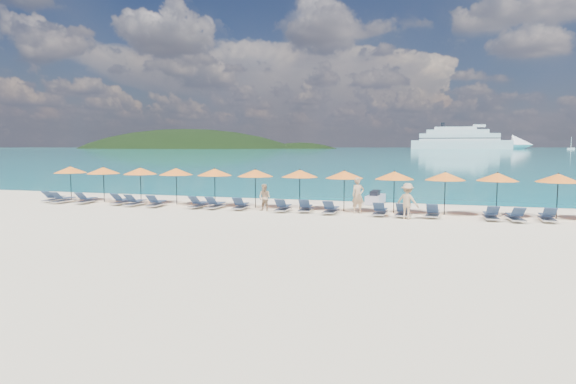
# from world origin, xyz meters

# --- Properties ---
(ground) EXTENTS (1400.00, 1400.00, 0.00)m
(ground) POSITION_xyz_m (0.00, 0.00, 0.00)
(ground) COLOR beige
(sea) EXTENTS (1600.00, 1300.00, 0.01)m
(sea) POSITION_xyz_m (0.00, 660.00, 0.01)
(sea) COLOR #1FA9B2
(sea) RESTS_ON ground
(headland_main) EXTENTS (374.00, 242.00, 126.50)m
(headland_main) POSITION_xyz_m (-300.00, 540.00, -38.00)
(headland_main) COLOR black
(headland_main) RESTS_ON ground
(headland_small) EXTENTS (162.00, 126.00, 85.50)m
(headland_small) POSITION_xyz_m (-150.00, 560.00, -35.00)
(headland_small) COLOR black
(headland_small) RESTS_ON ground
(cruise_ship) EXTENTS (125.80, 21.07, 34.99)m
(cruise_ship) POSITION_xyz_m (48.57, 544.89, 9.11)
(cruise_ship) COLOR silver
(cruise_ship) RESTS_ON ground
(sailboat_near) EXTENTS (6.49, 2.16, 11.90)m
(sailboat_near) POSITION_xyz_m (132.30, 487.84, 1.22)
(sailboat_near) COLOR silver
(sailboat_near) RESTS_ON ground
(jetski) EXTENTS (1.07, 2.33, 0.81)m
(jetski) POSITION_xyz_m (3.81, 9.24, 0.33)
(jetski) COLOR #B5B3CB
(jetski) RESTS_ON ground
(beachgoer_a) EXTENTS (0.84, 0.76, 1.92)m
(beachgoer_a) POSITION_xyz_m (3.39, 4.64, 0.96)
(beachgoer_a) COLOR tan
(beachgoer_a) RESTS_ON ground
(beachgoer_b) EXTENTS (0.81, 0.59, 1.50)m
(beachgoer_b) POSITION_xyz_m (-1.64, 4.01, 0.75)
(beachgoer_b) COLOR tan
(beachgoer_b) RESTS_ON ground
(beachgoer_c) EXTENTS (1.26, 0.90, 1.77)m
(beachgoer_c) POSITION_xyz_m (6.00, 3.32, 0.89)
(beachgoer_c) COLOR tan
(beachgoer_c) RESTS_ON ground
(umbrella_0) EXTENTS (2.10, 2.10, 2.28)m
(umbrella_0) POSITION_xyz_m (-15.64, 5.41, 2.02)
(umbrella_0) COLOR black
(umbrella_0) RESTS_ON ground
(umbrella_1) EXTENTS (2.10, 2.10, 2.28)m
(umbrella_1) POSITION_xyz_m (-12.99, 5.28, 2.02)
(umbrella_1) COLOR black
(umbrella_1) RESTS_ON ground
(umbrella_2) EXTENTS (2.10, 2.10, 2.28)m
(umbrella_2) POSITION_xyz_m (-10.33, 5.36, 2.02)
(umbrella_2) COLOR black
(umbrella_2) RESTS_ON ground
(umbrella_3) EXTENTS (2.10, 2.10, 2.28)m
(umbrella_3) POSITION_xyz_m (-7.83, 5.39, 2.02)
(umbrella_3) COLOR black
(umbrella_3) RESTS_ON ground
(umbrella_4) EXTENTS (2.10, 2.10, 2.28)m
(umbrella_4) POSITION_xyz_m (-5.31, 5.48, 2.02)
(umbrella_4) COLOR black
(umbrella_4) RESTS_ON ground
(umbrella_5) EXTENTS (2.10, 2.10, 2.28)m
(umbrella_5) POSITION_xyz_m (-2.66, 5.30, 2.02)
(umbrella_5) COLOR black
(umbrella_5) RESTS_ON ground
(umbrella_6) EXTENTS (2.10, 2.10, 2.28)m
(umbrella_6) POSITION_xyz_m (-0.06, 5.53, 2.02)
(umbrella_6) COLOR black
(umbrella_6) RESTS_ON ground
(umbrella_7) EXTENTS (2.10, 2.10, 2.28)m
(umbrella_7) POSITION_xyz_m (2.54, 5.26, 2.02)
(umbrella_7) COLOR black
(umbrella_7) RESTS_ON ground
(umbrella_8) EXTENTS (2.10, 2.10, 2.28)m
(umbrella_8) POSITION_xyz_m (5.21, 5.29, 2.02)
(umbrella_8) COLOR black
(umbrella_8) RESTS_ON ground
(umbrella_9) EXTENTS (2.10, 2.10, 2.28)m
(umbrella_9) POSITION_xyz_m (7.79, 5.37, 2.02)
(umbrella_9) COLOR black
(umbrella_9) RESTS_ON ground
(umbrella_10) EXTENTS (2.10, 2.10, 2.28)m
(umbrella_10) POSITION_xyz_m (10.31, 5.54, 2.02)
(umbrella_10) COLOR black
(umbrella_10) RESTS_ON ground
(umbrella_11) EXTENTS (2.10, 2.10, 2.28)m
(umbrella_11) POSITION_xyz_m (13.04, 5.46, 2.02)
(umbrella_11) COLOR black
(umbrella_11) RESTS_ON ground
(lounger_0) EXTENTS (0.78, 1.75, 0.66)m
(lounger_0) POSITION_xyz_m (-16.09, 4.33, 0.24)
(lounger_0) COLOR silver
(lounger_0) RESTS_ON ground
(lounger_1) EXTENTS (0.63, 1.70, 0.66)m
(lounger_1) POSITION_xyz_m (-15.06, 3.99, 0.24)
(lounger_1) COLOR silver
(lounger_1) RESTS_ON ground
(lounger_2) EXTENTS (0.78, 1.75, 0.66)m
(lounger_2) POSITION_xyz_m (-13.50, 4.21, 0.24)
(lounger_2) COLOR silver
(lounger_2) RESTS_ON ground
(lounger_3) EXTENTS (0.62, 1.70, 0.66)m
(lounger_3) POSITION_xyz_m (-10.98, 4.31, 0.24)
(lounger_3) COLOR silver
(lounger_3) RESTS_ON ground
(lounger_4) EXTENTS (0.65, 1.71, 0.66)m
(lounger_4) POSITION_xyz_m (-9.82, 3.99, 0.24)
(lounger_4) COLOR silver
(lounger_4) RESTS_ON ground
(lounger_5) EXTENTS (0.79, 1.75, 0.66)m
(lounger_5) POSITION_xyz_m (-8.39, 4.00, 0.24)
(lounger_5) COLOR silver
(lounger_5) RESTS_ON ground
(lounger_6) EXTENTS (0.75, 1.74, 0.66)m
(lounger_6) POSITION_xyz_m (-5.71, 4.21, 0.24)
(lounger_6) COLOR silver
(lounger_6) RESTS_ON ground
(lounger_7) EXTENTS (0.68, 1.72, 0.66)m
(lounger_7) POSITION_xyz_m (-4.68, 4.18, 0.24)
(lounger_7) COLOR silver
(lounger_7) RESTS_ON ground
(lounger_8) EXTENTS (0.79, 1.76, 0.66)m
(lounger_8) POSITION_xyz_m (-3.16, 4.28, 0.24)
(lounger_8) COLOR silver
(lounger_8) RESTS_ON ground
(lounger_9) EXTENTS (0.68, 1.72, 0.66)m
(lounger_9) POSITION_xyz_m (-0.62, 4.13, 0.24)
(lounger_9) COLOR silver
(lounger_9) RESTS_ON ground
(lounger_10) EXTENTS (0.79, 1.76, 0.66)m
(lounger_10) POSITION_xyz_m (0.60, 4.35, 0.24)
(lounger_10) COLOR silver
(lounger_10) RESTS_ON ground
(lounger_11) EXTENTS (0.67, 1.72, 0.66)m
(lounger_11) POSITION_xyz_m (2.05, 4.04, 0.24)
(lounger_11) COLOR silver
(lounger_11) RESTS_ON ground
(lounger_12) EXTENTS (0.68, 1.72, 0.66)m
(lounger_12) POSITION_xyz_m (4.62, 4.10, 0.24)
(lounger_12) COLOR silver
(lounger_12) RESTS_ON ground
(lounger_13) EXTENTS (0.73, 1.74, 0.66)m
(lounger_13) POSITION_xyz_m (5.77, 4.07, 0.24)
(lounger_13) COLOR silver
(lounger_13) RESTS_ON ground
(lounger_14) EXTENTS (0.73, 1.74, 0.66)m
(lounger_14) POSITION_xyz_m (7.21, 4.21, 0.24)
(lounger_14) COLOR silver
(lounger_14) RESTS_ON ground
(lounger_15) EXTENTS (0.67, 1.72, 0.66)m
(lounger_15) POSITION_xyz_m (9.91, 4.15, 0.24)
(lounger_15) COLOR silver
(lounger_15) RESTS_ON ground
(lounger_16) EXTENTS (0.77, 1.75, 0.66)m
(lounger_16) POSITION_xyz_m (10.97, 4.01, 0.24)
(lounger_16) COLOR silver
(lounger_16) RESTS_ON ground
(lounger_17) EXTENTS (0.68, 1.72, 0.66)m
(lounger_17) POSITION_xyz_m (12.41, 4.35, 0.24)
(lounger_17) COLOR silver
(lounger_17) RESTS_ON ground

